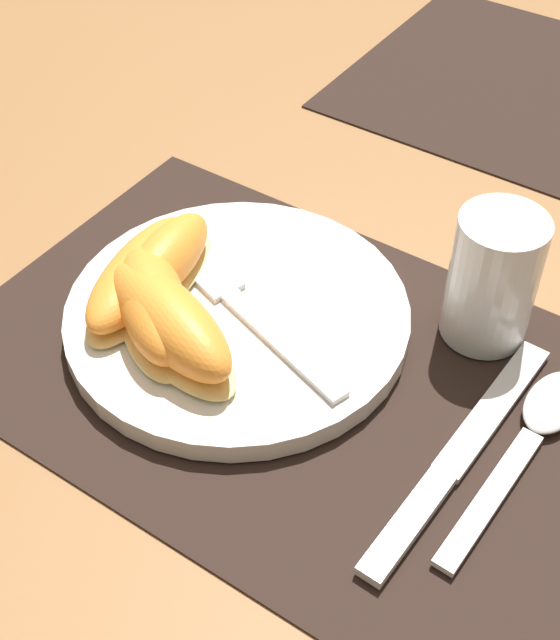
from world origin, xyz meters
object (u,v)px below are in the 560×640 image
knife (457,457)px  fork (237,300)px  juice_glass (491,285)px  spoon (538,426)px  citrus_wedge_0 (166,263)px  citrus_wedge_2 (154,307)px  citrus_wedge_1 (141,275)px  plate (238,316)px  citrus_wedge_3 (169,324)px

knife → fork: (-0.18, 0.03, 0.02)m
juice_glass → spoon: bearing=-43.3°
citrus_wedge_0 → fork: bearing=9.5°
citrus_wedge_0 → citrus_wedge_2: bearing=-60.5°
juice_glass → citrus_wedge_2: bearing=-142.7°
spoon → juice_glass: bearing=136.7°
citrus_wedge_0 → citrus_wedge_1: 0.02m
citrus_wedge_1 → fork: bearing=23.3°
plate → citrus_wedge_1: 0.07m
citrus_wedge_3 → citrus_wedge_0: bearing=131.3°
citrus_wedge_1 → spoon: bearing=10.4°
citrus_wedge_2 → citrus_wedge_3: (0.02, -0.01, 0.00)m
fork → citrus_wedge_2: bearing=-122.6°
citrus_wedge_0 → citrus_wedge_2: (0.02, -0.04, 0.00)m
citrus_wedge_2 → juice_glass: bearing=37.3°
citrus_wedge_1 → citrus_wedge_2: size_ratio=1.16×
plate → citrus_wedge_2: citrus_wedge_2 is taller
citrus_wedge_0 → citrus_wedge_2: size_ratio=0.92×
citrus_wedge_1 → juice_glass: bearing=28.4°
fork → knife: bearing=-7.8°
knife → fork: 0.19m
plate → spoon: (0.21, 0.03, -0.00)m
citrus_wedge_0 → spoon: bearing=7.0°
knife → spoon: (0.03, 0.05, 0.00)m
juice_glass → citrus_wedge_0: juice_glass is taller
knife → citrus_wedge_2: bearing=-173.4°
juice_glass → knife: (0.04, -0.11, -0.04)m
knife → citrus_wedge_3: citrus_wedge_3 is taller
plate → juice_glass: juice_glass is taller
juice_glass → citrus_wedge_3: (-0.16, -0.15, -0.01)m
juice_glass → citrus_wedge_2: size_ratio=0.81×
citrus_wedge_2 → plate: bearing=52.5°
spoon → citrus_wedge_3: bearing=-160.4°
plate → citrus_wedge_2: size_ratio=2.03×
juice_glass → citrus_wedge_0: bearing=-154.6°
citrus_wedge_0 → plate: bearing=4.7°
knife → citrus_wedge_2: (-0.22, -0.03, 0.03)m
citrus_wedge_0 → citrus_wedge_3: bearing=-48.7°
plate → citrus_wedge_3: 0.06m
plate → citrus_wedge_1: bearing=-161.0°
plate → knife: size_ratio=1.12×
plate → citrus_wedge_2: 0.06m
knife → fork: bearing=172.2°
juice_glass → citrus_wedge_2: juice_glass is taller
knife → spoon: 0.06m
juice_glass → fork: 0.17m
citrus_wedge_1 → citrus_wedge_2: citrus_wedge_2 is taller
citrus_wedge_1 → citrus_wedge_3: (0.05, -0.03, 0.00)m
citrus_wedge_0 → citrus_wedge_3: citrus_wedge_3 is taller
knife → juice_glass: bearing=107.4°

